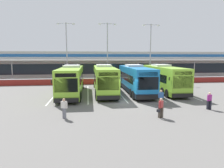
# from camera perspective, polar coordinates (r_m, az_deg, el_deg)

# --- Properties ---
(ground_plane) EXTENTS (200.00, 200.00, 0.00)m
(ground_plane) POSITION_cam_1_polar(r_m,az_deg,el_deg) (21.08, 4.53, -5.37)
(ground_plane) COLOR #605E5B
(terminal_building) EXTENTS (70.00, 13.00, 6.00)m
(terminal_building) POSITION_cam_1_polar(r_m,az_deg,el_deg) (47.21, -2.04, 5.71)
(terminal_building) COLOR #B7B7B2
(terminal_building) RESTS_ON ground
(red_barrier_wall) EXTENTS (60.00, 0.40, 1.10)m
(red_barrier_wall) POSITION_cam_1_polar(r_m,az_deg,el_deg) (35.10, -0.23, 0.92)
(red_barrier_wall) COLOR maroon
(red_barrier_wall) RESTS_ON ground
(coach_bus_leftmost) EXTENTS (2.99, 12.18, 3.78)m
(coach_bus_leftmost) POSITION_cam_1_polar(r_m,az_deg,el_deg) (25.73, -11.75, 0.95)
(coach_bus_leftmost) COLOR #8CC633
(coach_bus_leftmost) RESTS_ON ground
(coach_bus_left_centre) EXTENTS (2.99, 12.18, 3.78)m
(coach_bus_left_centre) POSITION_cam_1_polar(r_m,az_deg,el_deg) (26.50, -2.28, 1.31)
(coach_bus_left_centre) COLOR #8CC633
(coach_bus_left_centre) RESTS_ON ground
(coach_bus_centre) EXTENTS (2.99, 12.18, 3.78)m
(coach_bus_centre) POSITION_cam_1_polar(r_m,az_deg,el_deg) (26.85, 6.77, 1.34)
(coach_bus_centre) COLOR #1972B7
(coach_bus_centre) RESTS_ON ground
(coach_bus_right_centre) EXTENTS (2.99, 12.18, 3.78)m
(coach_bus_right_centre) POSITION_cam_1_polar(r_m,az_deg,el_deg) (28.61, 14.70, 1.54)
(coach_bus_right_centre) COLOR #8CC633
(coach_bus_right_centre) RESTS_ON ground
(bay_stripe_far_west) EXTENTS (0.14, 13.00, 0.01)m
(bay_stripe_far_west) POSITION_cam_1_polar(r_m,az_deg,el_deg) (26.86, -16.06, -2.76)
(bay_stripe_far_west) COLOR silver
(bay_stripe_far_west) RESTS_ON ground
(bay_stripe_west) EXTENTS (0.14, 13.00, 0.01)m
(bay_stripe_west) POSITION_cam_1_polar(r_m,az_deg,el_deg) (26.53, -7.05, -2.64)
(bay_stripe_west) COLOR silver
(bay_stripe_west) RESTS_ON ground
(bay_stripe_mid_west) EXTENTS (0.14, 13.00, 0.01)m
(bay_stripe_mid_west) POSITION_cam_1_polar(r_m,az_deg,el_deg) (26.85, 1.95, -2.45)
(bay_stripe_mid_west) COLOR silver
(bay_stripe_mid_west) RESTS_ON ground
(bay_stripe_centre) EXTENTS (0.14, 13.00, 0.01)m
(bay_stripe_centre) POSITION_cam_1_polar(r_m,az_deg,el_deg) (27.82, 10.53, -2.22)
(bay_stripe_centre) COLOR silver
(bay_stripe_centre) RESTS_ON ground
(bay_stripe_mid_east) EXTENTS (0.14, 13.00, 0.01)m
(bay_stripe_mid_east) POSITION_cam_1_polar(r_m,az_deg,el_deg) (29.36, 18.38, -1.96)
(bay_stripe_mid_east) COLOR silver
(bay_stripe_mid_east) RESTS_ON ground
(pedestrian_with_handbag) EXTENTS (0.63, 0.49, 1.62)m
(pedestrian_with_handbag) POSITION_cam_1_polar(r_m,az_deg,el_deg) (16.06, 14.09, -6.67)
(pedestrian_with_handbag) COLOR #4C4238
(pedestrian_with_handbag) RESTS_ON ground
(pedestrian_in_dark_coat) EXTENTS (0.53, 0.38, 1.62)m
(pedestrian_in_dark_coat) POSITION_cam_1_polar(r_m,az_deg,el_deg) (15.90, -13.84, -6.75)
(pedestrian_in_dark_coat) COLOR slate
(pedestrian_in_dark_coat) RESTS_ON ground
(pedestrian_child) EXTENTS (0.54, 0.31, 1.62)m
(pedestrian_child) POSITION_cam_1_polar(r_m,az_deg,el_deg) (20.15, 26.63, -4.27)
(pedestrian_child) COLOR black
(pedestrian_child) RESTS_ON ground
(pedestrian_near_bin) EXTENTS (0.54, 0.35, 1.62)m
(pedestrian_near_bin) POSITION_cam_1_polar(r_m,az_deg,el_deg) (19.85, 14.15, -3.84)
(pedestrian_near_bin) COLOR #4C4238
(pedestrian_near_bin) RESTS_ON ground
(lamp_post_west) EXTENTS (3.24, 0.28, 11.00)m
(lamp_post_west) POSITION_cam_1_polar(r_m,az_deg,el_deg) (37.15, -13.13, 9.96)
(lamp_post_west) COLOR #9E9EA3
(lamp_post_west) RESTS_ON ground
(lamp_post_centre) EXTENTS (3.24, 0.28, 11.00)m
(lamp_post_centre) POSITION_cam_1_polar(r_m,az_deg,el_deg) (36.58, -1.36, 10.20)
(lamp_post_centre) COLOR #9E9EA3
(lamp_post_centre) RESTS_ON ground
(lamp_post_east) EXTENTS (3.24, 0.28, 11.00)m
(lamp_post_east) POSITION_cam_1_polar(r_m,az_deg,el_deg) (38.46, 11.19, 9.94)
(lamp_post_east) COLOR #9E9EA3
(lamp_post_east) RESTS_ON ground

